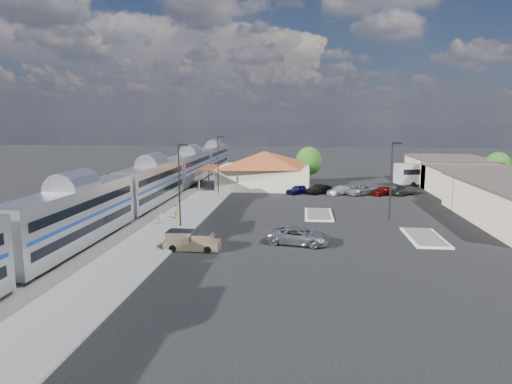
# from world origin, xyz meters

# --- Properties ---
(ground) EXTENTS (280.00, 280.00, 0.00)m
(ground) POSITION_xyz_m (0.00, 0.00, 0.00)
(ground) COLOR black
(ground) RESTS_ON ground
(railbed) EXTENTS (16.00, 100.00, 0.12)m
(railbed) POSITION_xyz_m (-21.00, 8.00, 0.06)
(railbed) COLOR #4C4944
(railbed) RESTS_ON ground
(platform) EXTENTS (5.50, 92.00, 0.18)m
(platform) POSITION_xyz_m (-12.00, 6.00, 0.09)
(platform) COLOR gray
(platform) RESTS_ON ground
(passenger_train) EXTENTS (3.00, 104.00, 5.55)m
(passenger_train) POSITION_xyz_m (-18.00, 5.94, 2.87)
(passenger_train) COLOR silver
(passenger_train) RESTS_ON ground
(freight_cars) EXTENTS (2.80, 46.00, 4.00)m
(freight_cars) POSITION_xyz_m (-24.00, 10.29, 1.93)
(freight_cars) COLOR black
(freight_cars) RESTS_ON ground
(station_depot) EXTENTS (18.35, 12.24, 6.20)m
(station_depot) POSITION_xyz_m (-4.56, 24.00, 3.13)
(station_depot) COLOR #BEAC8B
(station_depot) RESTS_ON ground
(buildings_east) EXTENTS (14.40, 51.40, 4.80)m
(buildings_east) POSITION_xyz_m (28.00, 14.28, 2.27)
(buildings_east) COLOR #C6B28C
(buildings_east) RESTS_ON ground
(traffic_island_south) EXTENTS (3.30, 7.50, 0.21)m
(traffic_island_south) POSITION_xyz_m (4.00, 2.00, 0.10)
(traffic_island_south) COLOR silver
(traffic_island_south) RESTS_ON ground
(traffic_island_north) EXTENTS (3.30, 7.50, 0.21)m
(traffic_island_north) POSITION_xyz_m (14.00, -8.00, 0.10)
(traffic_island_north) COLOR silver
(traffic_island_north) RESTS_ON ground
(lamp_plat_s) EXTENTS (1.08, 0.25, 9.00)m
(lamp_plat_s) POSITION_xyz_m (-10.90, -6.00, 5.34)
(lamp_plat_s) COLOR black
(lamp_plat_s) RESTS_ON ground
(lamp_plat_n) EXTENTS (1.08, 0.25, 9.00)m
(lamp_plat_n) POSITION_xyz_m (-10.90, 16.00, 5.34)
(lamp_plat_n) COLOR black
(lamp_plat_n) RESTS_ON ground
(lamp_lot) EXTENTS (1.08, 0.25, 9.00)m
(lamp_lot) POSITION_xyz_m (12.10, 0.00, 5.34)
(lamp_lot) COLOR black
(lamp_lot) RESTS_ON ground
(tree_east_c) EXTENTS (4.41, 4.41, 6.21)m
(tree_east_c) POSITION_xyz_m (34.00, 26.00, 3.76)
(tree_east_c) COLOR #382314
(tree_east_c) RESTS_ON ground
(tree_depot) EXTENTS (4.71, 4.71, 6.63)m
(tree_depot) POSITION_xyz_m (3.00, 30.00, 4.02)
(tree_depot) COLOR #382314
(tree_depot) RESTS_ON ground
(pickup_truck) EXTENTS (4.90, 1.89, 1.68)m
(pickup_truck) POSITION_xyz_m (-7.63, -14.26, 0.80)
(pickup_truck) COLOR tan
(pickup_truck) RESTS_ON ground
(suv) EXTENTS (6.23, 3.85, 1.61)m
(suv) POSITION_xyz_m (1.72, -11.39, 0.80)
(suv) COLOR #9EA0A6
(suv) RESTS_ON ground
(coach_bus) EXTENTS (12.44, 5.91, 3.91)m
(coach_bus) POSITION_xyz_m (24.00, 29.17, 2.25)
(coach_bus) COLOR silver
(coach_bus) RESTS_ON ground
(person_a) EXTENTS (0.50, 0.69, 1.76)m
(person_a) POSITION_xyz_m (-12.41, -2.30, 1.06)
(person_a) COLOR #A3C13C
(person_a) RESTS_ON platform
(person_b) EXTENTS (0.81, 0.94, 1.69)m
(person_b) POSITION_xyz_m (-13.49, -5.61, 1.03)
(person_b) COLOR silver
(person_b) RESTS_ON platform
(parked_car_a) EXTENTS (4.18, 4.11, 1.42)m
(parked_car_a) POSITION_xyz_m (1.31, 17.72, 0.71)
(parked_car_a) COLOR #0E0D45
(parked_car_a) RESTS_ON ground
(parked_car_b) EXTENTS (4.25, 4.23, 1.46)m
(parked_car_b) POSITION_xyz_m (4.51, 18.02, 0.73)
(parked_car_b) COLOR black
(parked_car_b) RESTS_ON ground
(parked_car_c) EXTENTS (4.72, 4.45, 1.34)m
(parked_car_c) POSITION_xyz_m (7.71, 17.72, 0.67)
(parked_car_c) COLOR silver
(parked_car_c) RESTS_ON ground
(parked_car_d) EXTENTS (5.66, 5.63, 1.52)m
(parked_car_d) POSITION_xyz_m (10.91, 18.02, 0.76)
(parked_car_d) COLOR #999DA1
(parked_car_d) RESTS_ON ground
(parked_car_e) EXTENTS (4.06, 4.06, 1.39)m
(parked_car_e) POSITION_xyz_m (14.11, 17.72, 0.70)
(parked_car_e) COLOR maroon
(parked_car_e) RESTS_ON ground
(parked_car_f) EXTENTS (4.25, 4.12, 1.45)m
(parked_car_f) POSITION_xyz_m (17.31, 18.02, 0.72)
(parked_car_f) COLOR black
(parked_car_f) RESTS_ON ground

